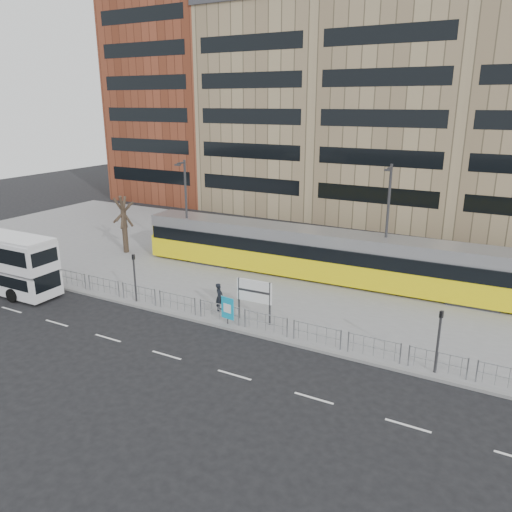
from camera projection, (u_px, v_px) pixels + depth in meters
The scene contains 15 objects.
ground at pixel (182, 319), 29.46m from camera, with size 120.00×120.00×0.00m, color black.
plaza at pixel (273, 262), 39.50m from camera, with size 64.00×24.00×0.15m, color gray.
kerb at pixel (183, 317), 29.48m from camera, with size 64.00×0.25×0.17m, color gray.
building_row at pixel (380, 96), 53.68m from camera, with size 70.40×18.40×31.20m.
pedestrian_barrier at pixel (215, 307), 28.67m from camera, with size 32.07×0.07×1.10m.
road_markings at pixel (151, 351), 25.64m from camera, with size 62.00×0.12×0.01m, color white.
tram at pixel (332, 256), 35.08m from camera, with size 29.46×3.88×3.46m.
station_sign at pixel (254, 293), 28.24m from camera, with size 2.18×0.19×2.51m.
ad_panel at pixel (228, 308), 28.13m from camera, with size 0.86×0.19×1.60m.
pedestrian at pixel (219, 297), 30.01m from camera, with size 0.63×0.41×1.73m, color black.
traffic_light_west at pixel (134, 272), 31.05m from camera, with size 0.20×0.23×3.10m.
traffic_light_east at pixel (439, 334), 22.74m from camera, with size 0.22×0.24×3.10m.
lamp_post_west at pixel (186, 207), 38.38m from camera, with size 0.45×1.04×7.95m.
lamp_post_east at pixel (387, 222), 32.88m from camera, with size 0.45×1.04×8.31m.
bare_tree at pixel (122, 193), 40.51m from camera, with size 4.63×4.63×7.09m.
Camera 1 is at (16.78, -21.66, 12.24)m, focal length 35.00 mm.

